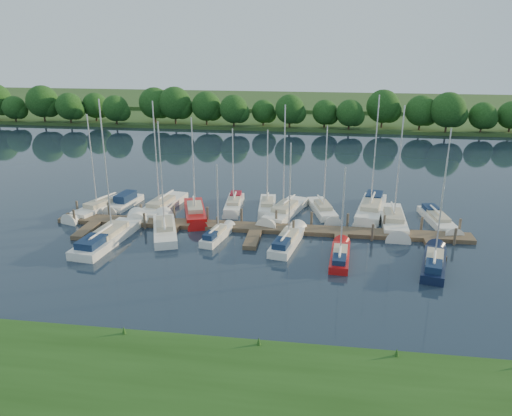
# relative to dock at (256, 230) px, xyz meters

# --- Properties ---
(ground) EXTENTS (260.00, 260.00, 0.00)m
(ground) POSITION_rel_dock_xyz_m (0.00, -7.31, -0.20)
(ground) COLOR #1A2334
(ground) RESTS_ON ground
(near_bank) EXTENTS (90.00, 10.00, 0.50)m
(near_bank) POSITION_rel_dock_xyz_m (0.00, -23.31, 0.05)
(near_bank) COLOR #1D4212
(near_bank) RESTS_ON ground
(dock) EXTENTS (40.00, 6.00, 0.40)m
(dock) POSITION_rel_dock_xyz_m (0.00, 0.00, 0.00)
(dock) COLOR #4D392B
(dock) RESTS_ON ground
(mooring_pilings) EXTENTS (38.24, 2.84, 2.00)m
(mooring_pilings) POSITION_rel_dock_xyz_m (0.00, 1.13, 0.40)
(mooring_pilings) COLOR #473D33
(mooring_pilings) RESTS_ON ground
(far_shore) EXTENTS (180.00, 30.00, 0.60)m
(far_shore) POSITION_rel_dock_xyz_m (0.00, 67.69, 0.10)
(far_shore) COLOR #27471B
(far_shore) RESTS_ON ground
(distant_hill) EXTENTS (220.00, 40.00, 1.40)m
(distant_hill) POSITION_rel_dock_xyz_m (0.00, 92.69, 0.50)
(distant_hill) COLOR #385726
(distant_hill) RESTS_ON ground
(treeline) EXTENTS (145.83, 9.84, 8.27)m
(treeline) POSITION_rel_dock_xyz_m (-0.67, 54.92, 3.79)
(treeline) COLOR #38281C
(treeline) RESTS_ON ground
(sailboat_n_0) EXTENTS (4.17, 8.36, 10.82)m
(sailboat_n_0) POSITION_rel_dock_xyz_m (-17.30, 3.43, 0.09)
(sailboat_n_0) COLOR white
(sailboat_n_0) RESTS_ON ground
(motorboat) EXTENTS (2.44, 5.92, 1.85)m
(motorboat) POSITION_rel_dock_xyz_m (-15.26, 5.47, 0.17)
(motorboat) COLOR white
(motorboat) RESTS_ON ground
(sailboat_n_2) EXTENTS (3.56, 9.60, 12.03)m
(sailboat_n_2) POSITION_rel_dock_xyz_m (-11.02, 4.87, 0.08)
(sailboat_n_2) COLOR white
(sailboat_n_2) RESTS_ON ground
(sailboat_n_3) EXTENTS (4.06, 8.34, 10.70)m
(sailboat_n_3) POSITION_rel_dock_xyz_m (-6.88, 3.60, 0.08)
(sailboat_n_3) COLOR #B21010
(sailboat_n_3) RESTS_ON ground
(sailboat_n_4) EXTENTS (2.12, 7.12, 9.04)m
(sailboat_n_4) POSITION_rel_dock_xyz_m (-3.39, 6.90, 0.11)
(sailboat_n_4) COLOR white
(sailboat_n_4) RESTS_ON ground
(sailboat_n_5) EXTENTS (2.11, 7.05, 9.06)m
(sailboat_n_5) POSITION_rel_dock_xyz_m (0.29, 6.70, 0.07)
(sailboat_n_5) COLOR white
(sailboat_n_5) RESTS_ON ground
(sailboat_n_6) EXTENTS (4.43, 9.38, 11.89)m
(sailboat_n_6) POSITION_rel_dock_xyz_m (2.26, 5.11, 0.08)
(sailboat_n_6) COLOR white
(sailboat_n_6) RESTS_ON ground
(sailboat_n_7) EXTENTS (3.39, 7.56, 9.67)m
(sailboat_n_7) POSITION_rel_dock_xyz_m (6.25, 6.31, 0.08)
(sailboat_n_7) COLOR white
(sailboat_n_7) RESTS_ON ground
(sailboat_n_8) EXTENTS (3.96, 10.20, 12.78)m
(sailboat_n_8) POSITION_rel_dock_xyz_m (11.26, 7.09, 0.14)
(sailboat_n_8) COLOR white
(sailboat_n_8) RESTS_ON ground
(sailboat_n_9) EXTENTS (2.49, 9.60, 12.19)m
(sailboat_n_9) POSITION_rel_dock_xyz_m (13.19, 3.83, 0.08)
(sailboat_n_9) COLOR white
(sailboat_n_9) RESTS_ON ground
(sailboat_n_10) EXTENTS (2.90, 7.94, 9.92)m
(sailboat_n_10) POSITION_rel_dock_xyz_m (17.67, 4.89, 0.11)
(sailboat_n_10) COLOR white
(sailboat_n_10) RESTS_ON ground
(sailboat_s_0) EXTENTS (3.50, 10.54, 13.18)m
(sailboat_s_0) POSITION_rel_dock_xyz_m (-12.95, -3.87, 0.13)
(sailboat_s_0) COLOR white
(sailboat_s_0) RESTS_ON ground
(sailboat_s_1) EXTENTS (4.31, 8.51, 11.02)m
(sailboat_s_1) POSITION_rel_dock_xyz_m (-8.54, -1.44, 0.09)
(sailboat_s_1) COLOR white
(sailboat_s_1) RESTS_ON ground
(sailboat_s_2) EXTENTS (2.26, 5.60, 7.36)m
(sailboat_s_2) POSITION_rel_dock_xyz_m (-3.33, -2.17, 0.12)
(sailboat_s_2) COLOR white
(sailboat_s_2) RESTS_ON ground
(sailboat_s_3) EXTENTS (2.91, 7.51, 9.60)m
(sailboat_s_3) POSITION_rel_dock_xyz_m (3.22, -2.67, 0.13)
(sailboat_s_3) COLOR white
(sailboat_s_3) RESTS_ON ground
(sailboat_s_4) EXTENTS (1.88, 6.42, 8.24)m
(sailboat_s_4) POSITION_rel_dock_xyz_m (7.81, -5.22, 0.11)
(sailboat_s_4) COLOR #B21010
(sailboat_s_4) RESTS_ON ground
(sailboat_s_5) EXTENTS (3.10, 7.37, 9.51)m
(sailboat_s_5) POSITION_rel_dock_xyz_m (15.28, -5.66, 0.14)
(sailboat_s_5) COLOR black
(sailboat_s_5) RESTS_ON ground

